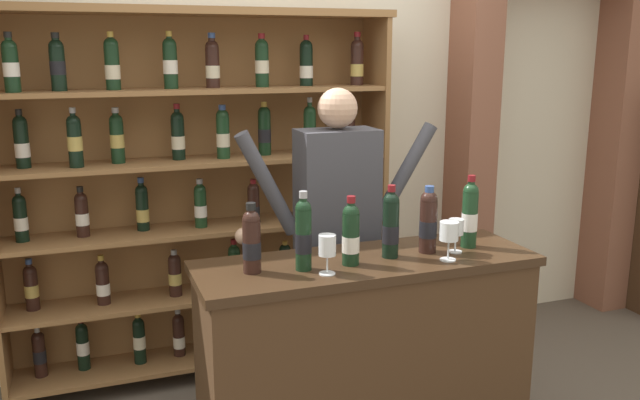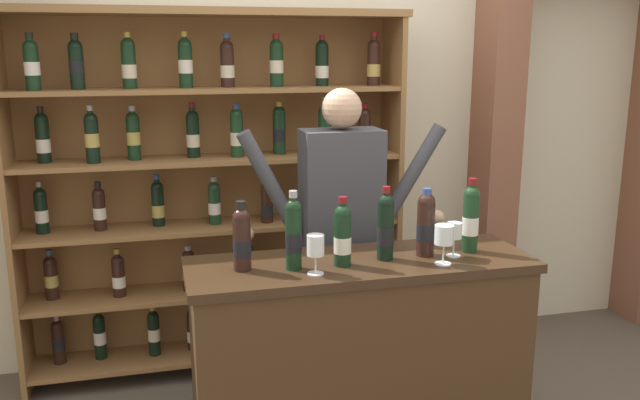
{
  "view_description": "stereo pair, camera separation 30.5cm",
  "coord_description": "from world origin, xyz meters",
  "px_view_note": "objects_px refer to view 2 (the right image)",
  "views": [
    {
      "loc": [
        -1.12,
        -2.48,
        1.87
      ],
      "look_at": [
        -0.1,
        0.31,
        1.19
      ],
      "focal_mm": 37.23,
      "sensor_mm": 36.0,
      "label": 1
    },
    {
      "loc": [
        -0.83,
        -2.57,
        1.87
      ],
      "look_at": [
        -0.1,
        0.31,
        1.19
      ],
      "focal_mm": 37.23,
      "sensor_mm": 36.0,
      "label": 2
    }
  ],
  "objects_px": {
    "tasting_bottle_grappa": "(426,224)",
    "wine_glass_spare": "(316,248)",
    "shopkeeper": "(341,222)",
    "tasting_counter": "(360,367)",
    "wine_glass_center": "(454,232)",
    "wine_glass_right": "(444,237)",
    "tasting_bottle_bianco": "(386,226)",
    "tasting_bottle_rosso": "(471,218)",
    "tasting_bottle_vin_santo": "(242,238)",
    "tasting_bottle_super_tuscan": "(294,233)",
    "tasting_bottle_chianti": "(343,234)",
    "wine_shelf": "(213,184)"
  },
  "relations": [
    {
      "from": "tasting_bottle_rosso",
      "to": "wine_glass_spare",
      "type": "bearing_deg",
      "value": -169.89
    },
    {
      "from": "wine_shelf",
      "to": "tasting_bottle_bianco",
      "type": "height_order",
      "value": "wine_shelf"
    },
    {
      "from": "tasting_bottle_grappa",
      "to": "tasting_bottle_super_tuscan",
      "type": "bearing_deg",
      "value": -176.57
    },
    {
      "from": "tasting_counter",
      "to": "tasting_bottle_rosso",
      "type": "distance_m",
      "value": 0.82
    },
    {
      "from": "wine_shelf",
      "to": "tasting_bottle_bianco",
      "type": "relative_size",
      "value": 6.91
    },
    {
      "from": "tasting_bottle_super_tuscan",
      "to": "tasting_bottle_grappa",
      "type": "bearing_deg",
      "value": 3.43
    },
    {
      "from": "tasting_bottle_vin_santo",
      "to": "tasting_bottle_bianco",
      "type": "xyz_separation_m",
      "value": [
        0.61,
        -0.01,
        0.01
      ]
    },
    {
      "from": "tasting_bottle_super_tuscan",
      "to": "wine_shelf",
      "type": "bearing_deg",
      "value": 100.1
    },
    {
      "from": "wine_glass_center",
      "to": "tasting_bottle_chianti",
      "type": "bearing_deg",
      "value": 179.75
    },
    {
      "from": "tasting_bottle_grappa",
      "to": "wine_glass_center",
      "type": "xyz_separation_m",
      "value": [
        0.11,
        -0.04,
        -0.04
      ]
    },
    {
      "from": "wine_shelf",
      "to": "tasting_bottle_chianti",
      "type": "height_order",
      "value": "wine_shelf"
    },
    {
      "from": "tasting_bottle_vin_santo",
      "to": "tasting_bottle_rosso",
      "type": "distance_m",
      "value": 1.01
    },
    {
      "from": "shopkeeper",
      "to": "tasting_counter",
      "type": "bearing_deg",
      "value": -95.32
    },
    {
      "from": "wine_glass_spare",
      "to": "tasting_counter",
      "type": "bearing_deg",
      "value": 28.04
    },
    {
      "from": "wine_glass_center",
      "to": "wine_glass_spare",
      "type": "height_order",
      "value": "wine_glass_spare"
    },
    {
      "from": "tasting_bottle_chianti",
      "to": "tasting_bottle_rosso",
      "type": "height_order",
      "value": "tasting_bottle_rosso"
    },
    {
      "from": "wine_shelf",
      "to": "tasting_bottle_rosso",
      "type": "distance_m",
      "value": 1.55
    },
    {
      "from": "tasting_counter",
      "to": "tasting_bottle_chianti",
      "type": "bearing_deg",
      "value": -156.41
    },
    {
      "from": "tasting_bottle_grappa",
      "to": "wine_glass_spare",
      "type": "xyz_separation_m",
      "value": [
        -0.52,
        -0.12,
        -0.03
      ]
    },
    {
      "from": "shopkeeper",
      "to": "tasting_bottle_vin_santo",
      "type": "height_order",
      "value": "shopkeeper"
    },
    {
      "from": "wine_glass_center",
      "to": "wine_glass_right",
      "type": "relative_size",
      "value": 0.89
    },
    {
      "from": "wine_glass_right",
      "to": "tasting_bottle_vin_santo",
      "type": "bearing_deg",
      "value": 170.74
    },
    {
      "from": "shopkeeper",
      "to": "tasting_bottle_rosso",
      "type": "bearing_deg",
      "value": -45.14
    },
    {
      "from": "tasting_bottle_bianco",
      "to": "wine_glass_right",
      "type": "xyz_separation_m",
      "value": [
        0.21,
        -0.13,
        -0.03
      ]
    },
    {
      "from": "tasting_bottle_super_tuscan",
      "to": "tasting_bottle_rosso",
      "type": "distance_m",
      "value": 0.81
    },
    {
      "from": "wine_shelf",
      "to": "tasting_counter",
      "type": "distance_m",
      "value": 1.43
    },
    {
      "from": "tasting_bottle_vin_santo",
      "to": "tasting_bottle_chianti",
      "type": "relative_size",
      "value": 0.98
    },
    {
      "from": "shopkeeper",
      "to": "tasting_bottle_chianti",
      "type": "xyz_separation_m",
      "value": [
        -0.14,
        -0.51,
        0.09
      ]
    },
    {
      "from": "wine_glass_center",
      "to": "wine_glass_spare",
      "type": "distance_m",
      "value": 0.64
    },
    {
      "from": "wine_shelf",
      "to": "wine_glass_right",
      "type": "xyz_separation_m",
      "value": [
        0.83,
        -1.31,
        -0.01
      ]
    },
    {
      "from": "tasting_counter",
      "to": "wine_glass_spare",
      "type": "xyz_separation_m",
      "value": [
        -0.23,
        -0.12,
        0.61
      ]
    },
    {
      "from": "tasting_bottle_bianco",
      "to": "tasting_bottle_grappa",
      "type": "relative_size",
      "value": 1.06
    },
    {
      "from": "tasting_bottle_rosso",
      "to": "wine_glass_right",
      "type": "distance_m",
      "value": 0.24
    },
    {
      "from": "wine_glass_center",
      "to": "wine_glass_right",
      "type": "xyz_separation_m",
      "value": [
        -0.09,
        -0.09,
        0.01
      ]
    },
    {
      "from": "tasting_bottle_rosso",
      "to": "wine_glass_right",
      "type": "bearing_deg",
      "value": -143.4
    },
    {
      "from": "tasting_counter",
      "to": "tasting_bottle_super_tuscan",
      "type": "xyz_separation_m",
      "value": [
        -0.3,
        -0.04,
        0.65
      ]
    },
    {
      "from": "shopkeeper",
      "to": "tasting_bottle_vin_santo",
      "type": "relative_size",
      "value": 5.86
    },
    {
      "from": "tasting_bottle_grappa",
      "to": "tasting_bottle_bianco",
      "type": "bearing_deg",
      "value": -178.61
    },
    {
      "from": "tasting_bottle_bianco",
      "to": "tasting_bottle_rosso",
      "type": "height_order",
      "value": "tasting_bottle_rosso"
    },
    {
      "from": "tasting_bottle_grappa",
      "to": "tasting_bottle_rosso",
      "type": "distance_m",
      "value": 0.22
    },
    {
      "from": "tasting_bottle_bianco",
      "to": "wine_glass_center",
      "type": "xyz_separation_m",
      "value": [
        0.3,
        -0.04,
        -0.04
      ]
    },
    {
      "from": "shopkeeper",
      "to": "wine_glass_right",
      "type": "relative_size",
      "value": 9.97
    },
    {
      "from": "wine_shelf",
      "to": "tasting_bottle_grappa",
      "type": "relative_size",
      "value": 7.35
    },
    {
      "from": "tasting_counter",
      "to": "tasting_bottle_rosso",
      "type": "height_order",
      "value": "tasting_bottle_rosso"
    },
    {
      "from": "tasting_counter",
      "to": "tasting_bottle_vin_santo",
      "type": "xyz_separation_m",
      "value": [
        -0.51,
        0.0,
        0.63
      ]
    },
    {
      "from": "tasting_bottle_super_tuscan",
      "to": "tasting_bottle_chianti",
      "type": "relative_size",
      "value": 1.12
    },
    {
      "from": "tasting_bottle_rosso",
      "to": "wine_glass_center",
      "type": "relative_size",
      "value": 2.18
    },
    {
      "from": "tasting_bottle_super_tuscan",
      "to": "wine_glass_center",
      "type": "height_order",
      "value": "tasting_bottle_super_tuscan"
    },
    {
      "from": "tasting_bottle_super_tuscan",
      "to": "tasting_bottle_rosso",
      "type": "height_order",
      "value": "tasting_bottle_rosso"
    },
    {
      "from": "wine_shelf",
      "to": "shopkeeper",
      "type": "xyz_separation_m",
      "value": [
        0.56,
        -0.7,
        -0.08
      ]
    }
  ]
}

